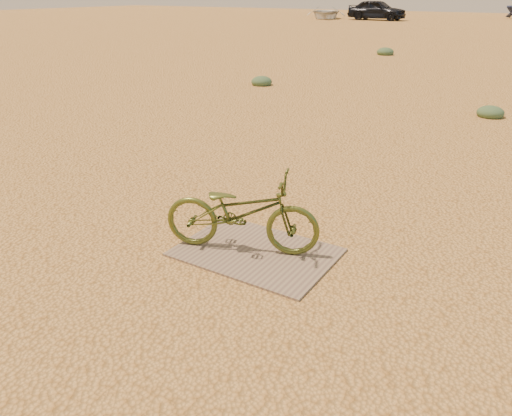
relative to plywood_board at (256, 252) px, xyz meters
The scene contains 8 objects.
ground 0.38m from the plywood_board, 169.36° to the left, with size 120.00×120.00×0.00m, color tan.
plywood_board is the anchor object (origin of this frame).
bicycle 0.44m from the plywood_board, 168.55° to the right, with size 0.53×1.53×0.80m, color #49551F.
car 41.88m from the plywood_board, 107.87° to the left, with size 1.92×4.77×1.62m, color black.
boat_near_left 43.27m from the plywood_board, 113.76° to the left, with size 3.52×4.92×1.02m, color beige.
kale_a 9.48m from the plywood_board, 120.99° to the left, with size 0.57×0.57×0.31m, color #46633F.
kale_b 7.51m from the plywood_board, 82.17° to the left, with size 0.53×0.53×0.29m, color #46633F.
kale_c 17.11m from the plywood_board, 104.39° to the left, with size 0.67×0.67×0.37m, color #46633F.
Camera 1 is at (2.68, -3.76, 2.40)m, focal length 35.00 mm.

